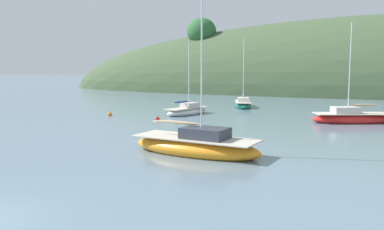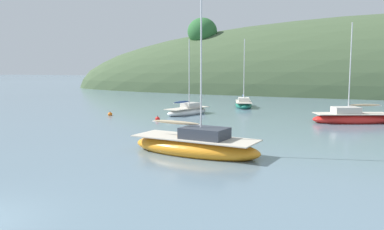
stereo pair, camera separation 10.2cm
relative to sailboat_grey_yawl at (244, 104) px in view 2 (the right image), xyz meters
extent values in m
ellipsoid|color=#2D6633|center=(-15.91, 29.39, 11.68)|extent=(6.01, 5.46, 5.46)
ellipsoid|color=#196B56|center=(-0.01, 0.04, -0.12)|extent=(3.54, 6.19, 0.94)
cube|color=beige|center=(-0.01, 0.04, 0.31)|extent=(3.25, 5.70, 0.06)
cube|color=silver|center=(0.12, -0.41, 0.57)|extent=(1.76, 2.16, 0.53)
cylinder|color=silver|center=(0.07, -0.24, 4.10)|extent=(0.09, 0.09, 7.58)
cylinder|color=silver|center=(-0.27, 0.94, 0.96)|extent=(0.75, 2.39, 0.07)
ellipsoid|color=#2D4784|center=(-0.27, 0.94, 1.01)|extent=(0.84, 2.33, 0.20)
ellipsoid|color=red|center=(12.26, -10.12, -0.07)|extent=(7.36, 4.83, 1.12)
cube|color=beige|center=(12.26, -10.12, 0.44)|extent=(6.77, 4.45, 0.06)
cube|color=beige|center=(11.74, -10.33, 0.73)|extent=(2.65, 2.27, 0.59)
cylinder|color=silver|center=(11.94, -10.25, 4.39)|extent=(0.09, 0.09, 7.90)
cylinder|color=silver|center=(13.29, -9.70, 1.15)|extent=(2.74, 1.17, 0.07)
ellipsoid|color=tan|center=(13.29, -9.70, 1.20)|extent=(2.68, 1.25, 0.20)
ellipsoid|color=orange|center=(3.85, -27.08, -0.03)|extent=(8.10, 3.75, 1.25)
cube|color=beige|center=(3.85, -27.08, 0.53)|extent=(7.45, 3.45, 0.06)
cube|color=#333842|center=(4.47, -27.17, 0.85)|extent=(2.72, 2.07, 0.64)
cylinder|color=silver|center=(4.24, -27.14, 5.04)|extent=(0.09, 0.09, 9.02)
cylinder|color=silver|center=(2.62, -26.90, 1.29)|extent=(3.25, 0.54, 0.07)
ellipsoid|color=tan|center=(2.62, -26.90, 1.34)|extent=(3.14, 0.65, 0.20)
ellipsoid|color=white|center=(-3.62, -9.50, -0.12)|extent=(3.71, 6.02, 0.91)
cube|color=beige|center=(-3.62, -9.50, 0.29)|extent=(3.41, 5.54, 0.06)
cube|color=beige|center=(-3.47, -9.07, 0.55)|extent=(1.79, 2.14, 0.52)
cylinder|color=silver|center=(-3.52, -9.23, 3.81)|extent=(0.09, 0.09, 7.05)
cylinder|color=silver|center=(-3.92, -10.36, 0.93)|extent=(0.85, 2.29, 0.07)
ellipsoid|color=#2D4784|center=(-3.92, -10.36, 0.98)|extent=(0.95, 2.24, 0.20)
sphere|color=red|center=(-4.46, -14.84, -0.25)|extent=(0.44, 0.44, 0.44)
cylinder|color=black|center=(-4.46, -14.84, 0.02)|extent=(0.04, 0.04, 0.10)
sphere|color=orange|center=(-10.57, -13.27, -0.25)|extent=(0.44, 0.44, 0.44)
cylinder|color=black|center=(-10.57, -13.27, 0.02)|extent=(0.04, 0.04, 0.10)
camera|label=1|loc=(11.61, -47.90, 4.48)|focal=37.47mm
camera|label=2|loc=(11.71, -47.86, 4.48)|focal=37.47mm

